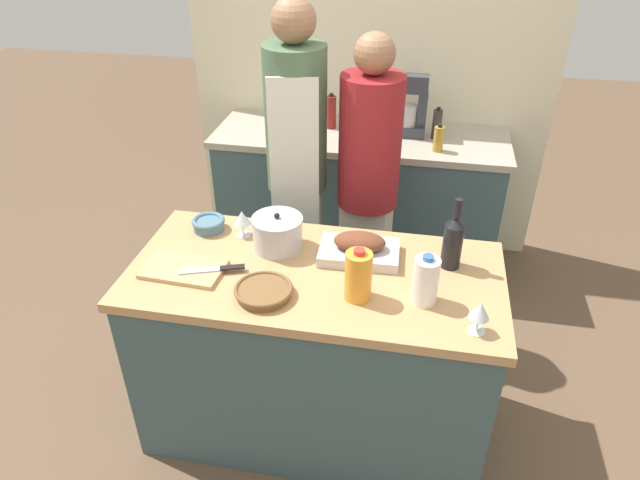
{
  "coord_description": "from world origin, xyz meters",
  "views": [
    {
      "loc": [
        0.37,
        -1.81,
        2.19
      ],
      "look_at": [
        0.0,
        0.11,
        0.94
      ],
      "focal_mm": 32.0,
      "sensor_mm": 36.0,
      "label": 1
    }
  ],
  "objects_px": {
    "cutting_board": "(184,269)",
    "condiment_bottle_short": "(437,124)",
    "juice_jug": "(358,276)",
    "wine_glass_right": "(480,311)",
    "condiment_bottle_tall": "(439,139)",
    "knife_chef": "(215,269)",
    "stand_mixer": "(411,111)",
    "person_cook_aproned": "(297,160)",
    "person_cook_guest": "(368,180)",
    "milk_jug": "(425,281)",
    "wine_glass_left": "(242,219)",
    "roasting_pan": "(359,248)",
    "stock_pot": "(278,233)",
    "condiment_bottle_extra": "(331,112)",
    "mixing_bowl": "(209,224)",
    "wicker_basket": "(264,291)",
    "wine_bottle_green": "(453,241)"
  },
  "relations": [
    {
      "from": "cutting_board",
      "to": "condiment_bottle_short",
      "type": "height_order",
      "value": "condiment_bottle_short"
    },
    {
      "from": "condiment_bottle_short",
      "to": "juice_jug",
      "type": "bearing_deg",
      "value": -99.34
    },
    {
      "from": "wine_glass_right",
      "to": "condiment_bottle_tall",
      "type": "bearing_deg",
      "value": 96.37
    },
    {
      "from": "knife_chef",
      "to": "stand_mixer",
      "type": "height_order",
      "value": "stand_mixer"
    },
    {
      "from": "stand_mixer",
      "to": "person_cook_aproned",
      "type": "height_order",
      "value": "person_cook_aproned"
    },
    {
      "from": "wine_glass_right",
      "to": "person_cook_aproned",
      "type": "height_order",
      "value": "person_cook_aproned"
    },
    {
      "from": "condiment_bottle_tall",
      "to": "person_cook_guest",
      "type": "height_order",
      "value": "person_cook_guest"
    },
    {
      "from": "milk_jug",
      "to": "wine_glass_left",
      "type": "relative_size",
      "value": 1.67
    },
    {
      "from": "roasting_pan",
      "to": "stock_pot",
      "type": "height_order",
      "value": "stock_pot"
    },
    {
      "from": "wine_glass_right",
      "to": "person_cook_guest",
      "type": "xyz_separation_m",
      "value": [
        -0.5,
        1.0,
        -0.04
      ]
    },
    {
      "from": "stock_pot",
      "to": "knife_chef",
      "type": "distance_m",
      "value": 0.31
    },
    {
      "from": "cutting_board",
      "to": "milk_jug",
      "type": "height_order",
      "value": "milk_jug"
    },
    {
      "from": "cutting_board",
      "to": "stand_mixer",
      "type": "distance_m",
      "value": 1.73
    },
    {
      "from": "milk_jug",
      "to": "condiment_bottle_extra",
      "type": "bearing_deg",
      "value": 111.71
    },
    {
      "from": "cutting_board",
      "to": "wine_glass_left",
      "type": "xyz_separation_m",
      "value": [
        0.15,
        0.3,
        0.08
      ]
    },
    {
      "from": "mixing_bowl",
      "to": "knife_chef",
      "type": "bearing_deg",
      "value": -66.01
    },
    {
      "from": "roasting_pan",
      "to": "stand_mixer",
      "type": "distance_m",
      "value": 1.31
    },
    {
      "from": "knife_chef",
      "to": "condiment_bottle_tall",
      "type": "bearing_deg",
      "value": 57.34
    },
    {
      "from": "wine_glass_left",
      "to": "person_cook_guest",
      "type": "bearing_deg",
      "value": 48.74
    },
    {
      "from": "mixing_bowl",
      "to": "wine_glass_right",
      "type": "relative_size",
      "value": 1.17
    },
    {
      "from": "stock_pot",
      "to": "person_cook_aproned",
      "type": "bearing_deg",
      "value": 95.21
    },
    {
      "from": "knife_chef",
      "to": "wine_glass_left",
      "type": "bearing_deg",
      "value": 85.16
    },
    {
      "from": "stock_pot",
      "to": "person_cook_guest",
      "type": "relative_size",
      "value": 0.13
    },
    {
      "from": "milk_jug",
      "to": "juice_jug",
      "type": "bearing_deg",
      "value": -174.78
    },
    {
      "from": "wine_glass_right",
      "to": "person_cook_aproned",
      "type": "distance_m",
      "value": 1.31
    },
    {
      "from": "condiment_bottle_tall",
      "to": "condiment_bottle_short",
      "type": "distance_m",
      "value": 0.18
    },
    {
      "from": "knife_chef",
      "to": "roasting_pan",
      "type": "bearing_deg",
      "value": 22.17
    },
    {
      "from": "person_cook_guest",
      "to": "cutting_board",
      "type": "bearing_deg",
      "value": -115.91
    },
    {
      "from": "wicker_basket",
      "to": "condiment_bottle_short",
      "type": "xyz_separation_m",
      "value": [
        0.6,
        1.59,
        0.1
      ]
    },
    {
      "from": "juice_jug",
      "to": "wine_bottle_green",
      "type": "relative_size",
      "value": 0.7
    },
    {
      "from": "juice_jug",
      "to": "condiment_bottle_tall",
      "type": "bearing_deg",
      "value": 78.89
    },
    {
      "from": "juice_jug",
      "to": "milk_jug",
      "type": "relative_size",
      "value": 1.05
    },
    {
      "from": "wine_glass_left",
      "to": "stock_pot",
      "type": "bearing_deg",
      "value": -21.0
    },
    {
      "from": "condiment_bottle_extra",
      "to": "cutting_board",
      "type": "bearing_deg",
      "value": -101.81
    },
    {
      "from": "condiment_bottle_short",
      "to": "person_cook_aproned",
      "type": "xyz_separation_m",
      "value": [
        -0.68,
        -0.65,
        0.01
      ]
    },
    {
      "from": "milk_jug",
      "to": "person_cook_aproned",
      "type": "relative_size",
      "value": 0.11
    },
    {
      "from": "wine_glass_left",
      "to": "wine_glass_right",
      "type": "height_order",
      "value": "wine_glass_right"
    },
    {
      "from": "wine_glass_left",
      "to": "wine_glass_right",
      "type": "distance_m",
      "value": 1.08
    },
    {
      "from": "mixing_bowl",
      "to": "condiment_bottle_short",
      "type": "height_order",
      "value": "condiment_bottle_short"
    },
    {
      "from": "cutting_board",
      "to": "person_cook_guest",
      "type": "distance_m",
      "value": 1.06
    },
    {
      "from": "wicker_basket",
      "to": "stock_pot",
      "type": "relative_size",
      "value": 1.04
    },
    {
      "from": "stock_pot",
      "to": "condiment_bottle_short",
      "type": "distance_m",
      "value": 1.41
    },
    {
      "from": "person_cook_aproned",
      "to": "condiment_bottle_short",
      "type": "bearing_deg",
      "value": 35.43
    },
    {
      "from": "condiment_bottle_extra",
      "to": "person_cook_guest",
      "type": "xyz_separation_m",
      "value": [
        0.31,
        -0.69,
        -0.09
      ]
    },
    {
      "from": "person_cook_guest",
      "to": "knife_chef",
      "type": "bearing_deg",
      "value": -110.26
    },
    {
      "from": "juice_jug",
      "to": "wine_bottle_green",
      "type": "distance_m",
      "value": 0.43
    },
    {
      "from": "juice_jug",
      "to": "condiment_bottle_extra",
      "type": "bearing_deg",
      "value": 103.46
    },
    {
      "from": "mixing_bowl",
      "to": "wine_glass_right",
      "type": "xyz_separation_m",
      "value": [
        1.14,
        -0.47,
        0.06
      ]
    },
    {
      "from": "wicker_basket",
      "to": "condiment_bottle_extra",
      "type": "bearing_deg",
      "value": 91.13
    },
    {
      "from": "mixing_bowl",
      "to": "condiment_bottle_short",
      "type": "relative_size",
      "value": 0.77
    }
  ]
}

